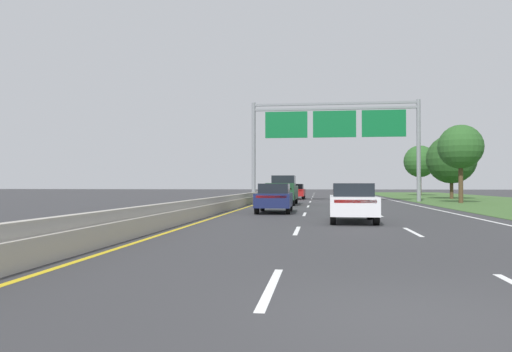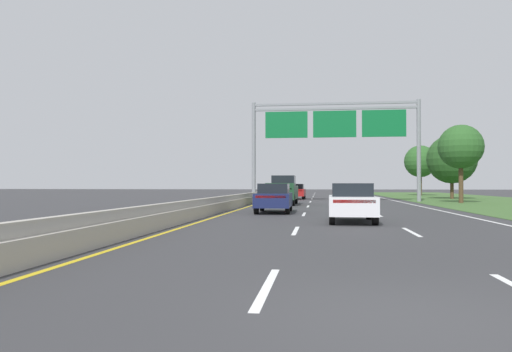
% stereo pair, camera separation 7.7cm
% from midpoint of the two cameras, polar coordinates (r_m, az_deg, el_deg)
% --- Properties ---
extents(ground_plane, '(220.00, 220.00, 0.00)m').
position_cam_midpoint_polar(ground_plane, '(40.86, 8.78, -3.10)').
color(ground_plane, '#333335').
extents(lane_striping, '(11.96, 106.00, 0.01)m').
position_cam_midpoint_polar(lane_striping, '(40.40, 8.80, -3.12)').
color(lane_striping, white).
rests_on(lane_striping, ground).
extents(median_barrier_concrete, '(0.60, 110.00, 0.85)m').
position_cam_midpoint_polar(median_barrier_concrete, '(41.20, -0.45, -2.60)').
color(median_barrier_concrete, '#A8A399').
rests_on(median_barrier_concrete, ground).
extents(overhead_sign_gantry, '(15.06, 0.42, 9.05)m').
position_cam_midpoint_polar(overhead_sign_gantry, '(45.11, 9.00, 5.33)').
color(overhead_sign_gantry, gray).
rests_on(overhead_sign_gantry, ground).
extents(pickup_truck_darkgreen, '(2.07, 5.43, 2.20)m').
position_cam_midpoint_polar(pickup_truck_darkgreen, '(37.12, 3.07, -1.67)').
color(pickup_truck_darkgreen, '#193D23').
rests_on(pickup_truck_darkgreen, ground).
extents(car_black_right_lane_sedan, '(1.94, 4.45, 1.57)m').
position_cam_midpoint_polar(car_black_right_lane_sedan, '(54.89, 12.12, -1.69)').
color(car_black_right_lane_sedan, black).
rests_on(car_black_right_lane_sedan, ground).
extents(car_white_centre_lane_sedan, '(1.91, 4.44, 1.57)m').
position_cam_midpoint_polar(car_white_centre_lane_sedan, '(20.47, 10.99, -2.94)').
color(car_white_centre_lane_sedan, silver).
rests_on(car_white_centre_lane_sedan, ground).
extents(car_navy_left_lane_sedan, '(1.88, 4.43, 1.57)m').
position_cam_midpoint_polar(car_navy_left_lane_sedan, '(26.67, 2.07, -2.50)').
color(car_navy_left_lane_sedan, '#161E47').
rests_on(car_navy_left_lane_sedan, ground).
extents(car_red_left_lane_sedan, '(1.89, 4.43, 1.57)m').
position_cam_midpoint_polar(car_red_left_lane_sedan, '(51.29, 4.57, -1.76)').
color(car_red_left_lane_sedan, maroon).
rests_on(car_red_left_lane_sedan, ground).
extents(car_grey_right_lane_sedan, '(1.93, 4.45, 1.57)m').
position_cam_midpoint_polar(car_grey_right_lane_sedan, '(63.66, 11.72, -1.59)').
color(car_grey_right_lane_sedan, slate).
rests_on(car_grey_right_lane_sedan, ground).
extents(roadside_tree_mid, '(3.58, 3.58, 6.38)m').
position_cam_midpoint_polar(roadside_tree_mid, '(43.38, 22.52, 3.11)').
color(roadside_tree_mid, '#4C3823').
rests_on(roadside_tree_mid, ground).
extents(roadside_tree_far, '(5.11, 5.11, 6.73)m').
position_cam_midpoint_polar(roadside_tree_far, '(55.62, 21.61, 1.82)').
color(roadside_tree_far, '#4C3823').
rests_on(roadside_tree_far, ground).
extents(roadside_tree_distant, '(4.39, 4.39, 6.91)m').
position_cam_midpoint_polar(roadside_tree_distant, '(71.65, 18.39, 1.61)').
color(roadside_tree_distant, '#4C3823').
rests_on(roadside_tree_distant, ground).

